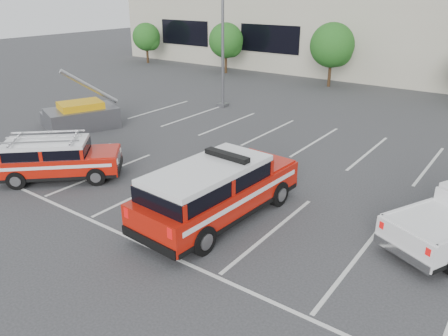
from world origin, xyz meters
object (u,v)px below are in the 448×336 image
at_px(convention_building, 438,19).
at_px(tree_mid_left, 333,47).
at_px(tree_left, 227,42).
at_px(fire_chief_suv, 217,194).
at_px(ladder_suv, 58,162).
at_px(utility_rig, 80,116).
at_px(tree_far_left, 147,38).
at_px(light_pole_left, 223,23).

relative_size(convention_building, tree_mid_left, 12.38).
height_order(convention_building, tree_left, convention_building).
relative_size(fire_chief_suv, ladder_suv, 1.37).
distance_m(convention_building, fire_chief_suv, 32.35).
height_order(tree_mid_left, fire_chief_suv, tree_mid_left).
height_order(ladder_suv, utility_rig, utility_rig).
height_order(tree_far_left, tree_mid_left, tree_mid_left).
bearing_deg(fire_chief_suv, utility_rig, 166.17).
bearing_deg(tree_mid_left, tree_far_left, -180.00).
bearing_deg(tree_mid_left, utility_rig, -109.72).
xyz_separation_m(light_pole_left, utility_rig, (-3.54, -8.46, -4.53)).
height_order(tree_left, utility_rig, tree_left).
distance_m(convention_building, tree_left, 18.11).
height_order(fire_chief_suv, utility_rig, utility_rig).
relative_size(light_pole_left, utility_rig, 2.36).
height_order(fire_chief_suv, ladder_suv, fire_chief_suv).
distance_m(tree_left, utility_rig, 18.93).
height_order(convention_building, utility_rig, convention_building).
xyz_separation_m(tree_mid_left, fire_chief_suv, (5.66, -22.30, -2.15)).
distance_m(tree_left, fire_chief_suv, 27.32).
height_order(tree_mid_left, utility_rig, tree_mid_left).
xyz_separation_m(tree_far_left, light_pole_left, (16.91, -10.05, 2.68)).
height_order(tree_far_left, light_pole_left, light_pole_left).
relative_size(ladder_suv, utility_rig, 1.07).
distance_m(tree_far_left, tree_left, 10.00).
height_order(tree_far_left, utility_rig, tree_far_left).
distance_m(tree_left, light_pole_left, 12.43).
bearing_deg(tree_left, tree_mid_left, 0.00).
relative_size(convention_building, light_pole_left, 5.86).
xyz_separation_m(fire_chief_suv, ladder_suv, (-7.16, -1.11, -0.16)).
relative_size(light_pole_left, fire_chief_suv, 1.62).
bearing_deg(convention_building, ladder_suv, -101.21).
bearing_deg(light_pole_left, fire_chief_suv, -54.46).
xyz_separation_m(convention_building, tree_mid_left, (-5.09, -9.82, -1.68)).
xyz_separation_m(convention_building, ladder_suv, (-6.58, -33.23, -3.99)).
height_order(tree_mid_left, ladder_suv, tree_mid_left).
relative_size(tree_left, ladder_suv, 0.95).
height_order(convention_building, ladder_suv, convention_building).
bearing_deg(fire_chief_suv, tree_mid_left, 107.59).
bearing_deg(light_pole_left, tree_mid_left, 72.90).
distance_m(tree_far_left, tree_mid_left, 20.01).
bearing_deg(convention_building, light_pole_left, -112.39).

